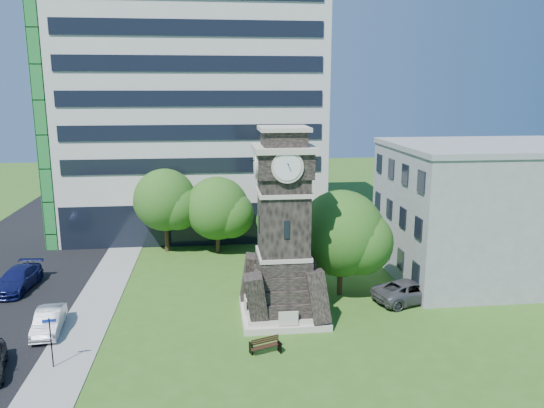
{
  "coord_description": "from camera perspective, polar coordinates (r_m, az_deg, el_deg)",
  "views": [
    {
      "loc": [
        -1.34,
        -29.87,
        14.47
      ],
      "look_at": [
        3.0,
        8.3,
        6.08
      ],
      "focal_mm": 35.0,
      "sensor_mm": 36.0,
      "label": 1
    }
  ],
  "objects": [
    {
      "name": "sidewalk",
      "position": [
        38.61,
        -18.49,
        -10.31
      ],
      "size": [
        3.0,
        70.0,
        0.06
      ],
      "primitive_type": "cube",
      "color": "gray",
      "rests_on": "ground"
    },
    {
      "name": "ground",
      "position": [
        33.22,
        -3.63,
        -13.53
      ],
      "size": [
        160.0,
        160.0,
        0.0
      ],
      "primitive_type": "plane",
      "color": "#375F1B",
      "rests_on": "ground"
    },
    {
      "name": "park_bench",
      "position": [
        30.59,
        -0.74,
        -14.92
      ],
      "size": [
        1.71,
        0.45,
        0.88
      ],
      "rotation": [
        0.0,
        0.0,
        0.36
      ],
      "color": "black",
      "rests_on": "ground"
    },
    {
      "name": "clock_tower",
      "position": [
        33.45,
        1.22,
        -3.62
      ],
      "size": [
        5.4,
        5.4,
        12.22
      ],
      "color": "beige",
      "rests_on": "ground"
    },
    {
      "name": "car_street_north",
      "position": [
        43.45,
        -25.7,
        -7.31
      ],
      "size": [
        2.65,
        5.57,
        1.57
      ],
      "primitive_type": "imported",
      "rotation": [
        0.0,
        0.0,
        -0.09
      ],
      "color": "#11164C",
      "rests_on": "ground"
    },
    {
      "name": "tree_nw",
      "position": [
        48.14,
        -11.34,
        0.22
      ],
      "size": [
        6.12,
        5.56,
        7.55
      ],
      "rotation": [
        0.0,
        0.0,
        0.17
      ],
      "color": "#332114",
      "rests_on": "ground"
    },
    {
      "name": "office_tall",
      "position": [
        55.74,
        -8.58,
        11.94
      ],
      "size": [
        26.2,
        15.11,
        28.6
      ],
      "color": "silver",
      "rests_on": "ground"
    },
    {
      "name": "car_east_lot",
      "position": [
        38.41,
        14.7,
        -9.01
      ],
      "size": [
        5.96,
        3.99,
        1.52
      ],
      "primitive_type": "imported",
      "rotation": [
        0.0,
        0.0,
        1.86
      ],
      "color": "#4E4E54",
      "rests_on": "ground"
    },
    {
      "name": "street_sign",
      "position": [
        30.79,
        -22.71,
        -13.03
      ],
      "size": [
        0.68,
        0.07,
        2.85
      ],
      "rotation": [
        0.0,
        0.0,
        0.15
      ],
      "color": "black",
      "rests_on": "ground"
    },
    {
      "name": "tree_nc",
      "position": [
        47.24,
        -5.82,
        -0.64
      ],
      "size": [
        6.18,
        5.62,
        6.9
      ],
      "rotation": [
        0.0,
        0.0,
        0.13
      ],
      "color": "#332114",
      "rests_on": "ground"
    },
    {
      "name": "tree_east",
      "position": [
        37.54,
        7.57,
        -3.39
      ],
      "size": [
        6.7,
        6.09,
        7.6
      ],
      "rotation": [
        0.0,
        0.0,
        -0.36
      ],
      "color": "#332114",
      "rests_on": "ground"
    },
    {
      "name": "car_street_mid",
      "position": [
        35.51,
        -22.88,
        -11.52
      ],
      "size": [
        1.88,
        4.35,
        1.39
      ],
      "primitive_type": "imported",
      "rotation": [
        0.0,
        0.0,
        0.1
      ],
      "color": "#A4A6AC",
      "rests_on": "ground"
    },
    {
      "name": "tree_ne",
      "position": [
        44.66,
        1.13,
        -1.78
      ],
      "size": [
        4.46,
        4.05,
        5.77
      ],
      "rotation": [
        0.0,
        0.0,
        0.34
      ],
      "color": "#332114",
      "rests_on": "ground"
    },
    {
      "name": "office_low",
      "position": [
        44.43,
        22.35,
        -0.65
      ],
      "size": [
        15.2,
        12.2,
        10.4
      ],
      "color": "#9B9DA0",
      "rests_on": "ground"
    }
  ]
}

